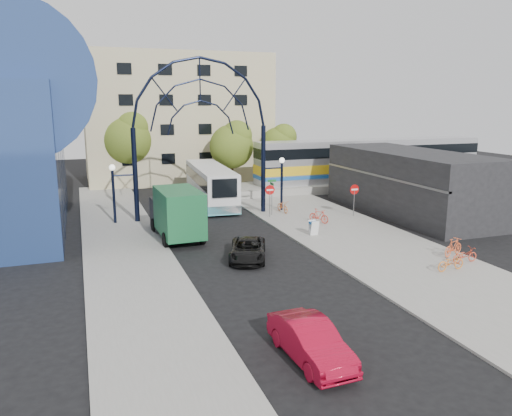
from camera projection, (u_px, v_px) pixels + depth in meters
name	position (u px, v px, depth m)	size (l,w,h in m)	color
ground	(267.00, 275.00, 25.93)	(120.00, 120.00, 0.00)	black
sidewalk_east	(360.00, 240.00, 32.23)	(8.00, 56.00, 0.12)	gray
plaza_west	(127.00, 254.00, 29.31)	(5.00, 50.00, 0.12)	gray
gateway_arch	(201.00, 105.00, 37.04)	(13.64, 0.44, 12.10)	black
stop_sign	(270.00, 193.00, 38.14)	(0.80, 0.07, 2.50)	slate
do_not_enter_sign	(354.00, 193.00, 38.34)	(0.76, 0.07, 2.48)	slate
street_name_sign	(272.00, 190.00, 38.80)	(0.70, 0.70, 2.80)	slate
sandwich_board	(314.00, 226.00, 33.12)	(0.55, 0.61, 0.99)	white
commercial_block_east	(409.00, 182.00, 39.87)	(6.00, 16.00, 5.00)	black
apartment_block	(175.00, 118.00, 57.34)	(20.00, 12.10, 14.00)	#C9B58B
train_platform	(370.00, 183.00, 52.68)	(32.00, 5.00, 0.80)	gray
train_car	(371.00, 159.00, 52.16)	(25.10, 3.05, 4.20)	#B7B7BC
tree_north_a	(233.00, 144.00, 50.86)	(4.48, 4.48, 7.00)	#382314
tree_north_b	(128.00, 137.00, 51.13)	(5.12, 5.12, 8.00)	#382314
tree_north_c	(280.00, 144.00, 54.74)	(4.16, 4.16, 6.50)	#382314
city_bus	(211.00, 184.00, 43.85)	(3.49, 12.10, 3.28)	silver
green_truck	(176.00, 213.00, 32.70)	(2.76, 6.75, 3.37)	black
black_suv	(248.00, 249.00, 28.35)	(1.97, 4.27, 1.19)	black
red_sedan	(310.00, 341.00, 17.27)	(1.49, 4.28, 1.41)	#A50A24
bike_near_a	(283.00, 206.00, 40.06)	(0.62, 1.77, 0.93)	orange
bike_near_b	(319.00, 216.00, 36.54)	(0.48, 1.68, 1.01)	red
bike_far_a	(451.00, 262.00, 26.17)	(0.60, 1.73, 0.91)	orange
bike_far_b	(453.00, 247.00, 28.66)	(0.49, 1.74, 1.04)	#F06030
bike_far_c	(465.00, 255.00, 27.45)	(0.57, 1.63, 0.86)	#D5462A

